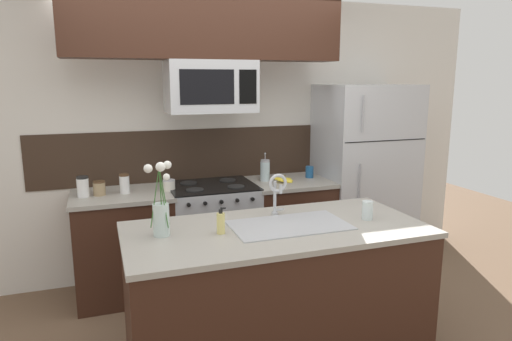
{
  "coord_description": "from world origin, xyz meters",
  "views": [
    {
      "loc": [
        -0.93,
        -2.96,
        1.85
      ],
      "look_at": [
        0.2,
        0.27,
        1.16
      ],
      "focal_mm": 32.0,
      "sensor_mm": 36.0,
      "label": 1
    }
  ],
  "objects_px": {
    "french_press": "(265,170)",
    "flower_vase": "(161,211)",
    "refrigerator": "(363,175)",
    "banana_bunch": "(284,180)",
    "storage_jar_squat": "(169,185)",
    "sink_faucet": "(277,189)",
    "stove_range": "(213,234)",
    "storage_jar_tall": "(83,187)",
    "coffee_tin": "(309,172)",
    "dish_soap_bottle": "(221,223)",
    "drinking_glass": "(367,210)",
    "storage_jar_medium": "(99,188)",
    "microwave": "(211,87)",
    "storage_jar_short": "(125,184)"
  },
  "relations": [
    {
      "from": "refrigerator",
      "to": "drinking_glass",
      "type": "relative_size",
      "value": 14.16
    },
    {
      "from": "stove_range",
      "to": "storage_jar_tall",
      "type": "relative_size",
      "value": 5.48
    },
    {
      "from": "microwave",
      "to": "storage_jar_short",
      "type": "height_order",
      "value": "microwave"
    },
    {
      "from": "stove_range",
      "to": "sink_faucet",
      "type": "xyz_separation_m",
      "value": [
        0.21,
        -1.03,
        0.65
      ]
    },
    {
      "from": "refrigerator",
      "to": "banana_bunch",
      "type": "distance_m",
      "value": 0.89
    },
    {
      "from": "refrigerator",
      "to": "storage_jar_short",
      "type": "height_order",
      "value": "refrigerator"
    },
    {
      "from": "banana_bunch",
      "to": "dish_soap_bottle",
      "type": "height_order",
      "value": "dish_soap_bottle"
    },
    {
      "from": "storage_jar_medium",
      "to": "drinking_glass",
      "type": "xyz_separation_m",
      "value": [
        1.71,
        -1.29,
        0.0
      ]
    },
    {
      "from": "microwave",
      "to": "sink_faucet",
      "type": "distance_m",
      "value": 1.23
    },
    {
      "from": "storage_jar_squat",
      "to": "drinking_glass",
      "type": "bearing_deg",
      "value": -47.9
    },
    {
      "from": "storage_jar_medium",
      "to": "storage_jar_tall",
      "type": "bearing_deg",
      "value": -173.51
    },
    {
      "from": "refrigerator",
      "to": "banana_bunch",
      "type": "xyz_separation_m",
      "value": [
        -0.89,
        -0.08,
        0.03
      ]
    },
    {
      "from": "flower_vase",
      "to": "french_press",
      "type": "bearing_deg",
      "value": 47.53
    },
    {
      "from": "drinking_glass",
      "to": "storage_jar_medium",
      "type": "bearing_deg",
      "value": 142.91
    },
    {
      "from": "drinking_glass",
      "to": "flower_vase",
      "type": "distance_m",
      "value": 1.37
    },
    {
      "from": "drinking_glass",
      "to": "flower_vase",
      "type": "relative_size",
      "value": 0.28
    },
    {
      "from": "refrigerator",
      "to": "microwave",
      "type": "bearing_deg",
      "value": -178.5
    },
    {
      "from": "sink_faucet",
      "to": "dish_soap_bottle",
      "type": "height_order",
      "value": "sink_faucet"
    },
    {
      "from": "microwave",
      "to": "drinking_glass",
      "type": "xyz_separation_m",
      "value": [
        0.76,
        -1.28,
        -0.81
      ]
    },
    {
      "from": "drinking_glass",
      "to": "storage_jar_short",
      "type": "bearing_deg",
      "value": 139.38
    },
    {
      "from": "microwave",
      "to": "storage_jar_short",
      "type": "distance_m",
      "value": 1.09
    },
    {
      "from": "storage_jar_squat",
      "to": "coffee_tin",
      "type": "relative_size",
      "value": 0.95
    },
    {
      "from": "storage_jar_tall",
      "to": "french_press",
      "type": "distance_m",
      "value": 1.6
    },
    {
      "from": "microwave",
      "to": "storage_jar_squat",
      "type": "relative_size",
      "value": 7.11
    },
    {
      "from": "microwave",
      "to": "sink_faucet",
      "type": "xyz_separation_m",
      "value": [
        0.21,
        -1.01,
        -0.68
      ]
    },
    {
      "from": "microwave",
      "to": "storage_jar_medium",
      "type": "xyz_separation_m",
      "value": [
        -0.95,
        0.02,
        -0.82
      ]
    },
    {
      "from": "storage_jar_squat",
      "to": "french_press",
      "type": "relative_size",
      "value": 0.39
    },
    {
      "from": "microwave",
      "to": "dish_soap_bottle",
      "type": "bearing_deg",
      "value": -101.5
    },
    {
      "from": "storage_jar_tall",
      "to": "sink_faucet",
      "type": "height_order",
      "value": "sink_faucet"
    },
    {
      "from": "banana_bunch",
      "to": "french_press",
      "type": "height_order",
      "value": "french_press"
    },
    {
      "from": "stove_range",
      "to": "banana_bunch",
      "type": "distance_m",
      "value": 0.82
    },
    {
      "from": "storage_jar_short",
      "to": "drinking_glass",
      "type": "height_order",
      "value": "storage_jar_short"
    },
    {
      "from": "dish_soap_bottle",
      "to": "storage_jar_tall",
      "type": "bearing_deg",
      "value": 123.68
    },
    {
      "from": "storage_jar_short",
      "to": "storage_jar_squat",
      "type": "height_order",
      "value": "storage_jar_short"
    },
    {
      "from": "storage_jar_squat",
      "to": "flower_vase",
      "type": "height_order",
      "value": "flower_vase"
    },
    {
      "from": "sink_faucet",
      "to": "flower_vase",
      "type": "relative_size",
      "value": 0.66
    },
    {
      "from": "french_press",
      "to": "storage_jar_medium",
      "type": "bearing_deg",
      "value": -177.51
    },
    {
      "from": "dish_soap_bottle",
      "to": "drinking_glass",
      "type": "xyz_separation_m",
      "value": [
        1.01,
        -0.05,
        -0.01
      ]
    },
    {
      "from": "storage_jar_squat",
      "to": "storage_jar_tall",
      "type": "bearing_deg",
      "value": 179.13
    },
    {
      "from": "storage_jar_tall",
      "to": "drinking_glass",
      "type": "xyz_separation_m",
      "value": [
        1.84,
        -1.28,
        -0.02
      ]
    },
    {
      "from": "storage_jar_tall",
      "to": "sink_faucet",
      "type": "relative_size",
      "value": 0.56
    },
    {
      "from": "banana_bunch",
      "to": "french_press",
      "type": "relative_size",
      "value": 0.71
    },
    {
      "from": "sink_faucet",
      "to": "refrigerator",
      "type": "bearing_deg",
      "value": 37.92
    },
    {
      "from": "storage_jar_medium",
      "to": "french_press",
      "type": "relative_size",
      "value": 0.44
    },
    {
      "from": "storage_jar_squat",
      "to": "dish_soap_bottle",
      "type": "relative_size",
      "value": 0.63
    },
    {
      "from": "french_press",
      "to": "sink_faucet",
      "type": "distance_m",
      "value": 1.14
    },
    {
      "from": "storage_jar_short",
      "to": "french_press",
      "type": "xyz_separation_m",
      "value": [
        1.27,
        0.06,
        0.02
      ]
    },
    {
      "from": "banana_bunch",
      "to": "coffee_tin",
      "type": "xyz_separation_m",
      "value": [
        0.31,
        0.11,
        0.03
      ]
    },
    {
      "from": "storage_jar_tall",
      "to": "french_press",
      "type": "height_order",
      "value": "french_press"
    },
    {
      "from": "french_press",
      "to": "flower_vase",
      "type": "relative_size",
      "value": 0.58
    }
  ]
}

